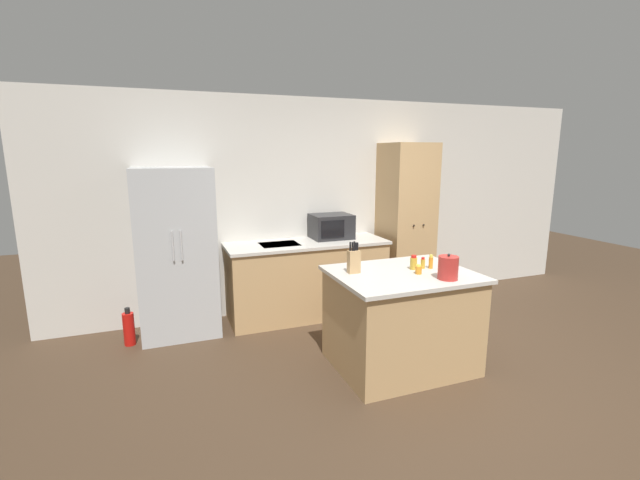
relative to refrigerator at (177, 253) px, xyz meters
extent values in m
plane|color=#423021|center=(2.10, -1.99, -0.90)|extent=(14.00, 14.00, 0.00)
cube|color=beige|center=(2.10, 0.34, 0.40)|extent=(7.20, 0.06, 2.60)
cube|color=#B7BABC|center=(0.00, 0.00, 0.00)|extent=(0.80, 0.63, 1.80)
cylinder|color=silver|center=(-0.04, -0.33, 0.14)|extent=(0.02, 0.02, 0.30)
cylinder|color=silver|center=(0.04, -0.33, 0.14)|extent=(0.02, 0.02, 0.30)
cube|color=tan|center=(1.47, 0.00, -0.46)|extent=(1.87, 0.64, 0.88)
cube|color=beige|center=(1.47, 0.00, -0.01)|extent=(1.91, 0.68, 0.03)
cube|color=#9EA0A3|center=(1.13, 0.00, 0.01)|extent=(0.44, 0.34, 0.01)
cube|color=tan|center=(2.83, 0.02, 0.13)|extent=(0.59, 0.59, 2.07)
sphere|color=black|center=(2.76, -0.28, 0.18)|extent=(0.02, 0.02, 0.02)
sphere|color=black|center=(2.90, -0.28, 0.18)|extent=(0.02, 0.02, 0.02)
cube|color=tan|center=(1.86, -1.50, -0.47)|extent=(1.18, 0.93, 0.86)
cube|color=beige|center=(1.86, -1.50, -0.02)|extent=(1.24, 0.99, 0.03)
cube|color=#232326|center=(1.82, 0.10, 0.16)|extent=(0.49, 0.38, 0.30)
cube|color=black|center=(1.76, -0.09, 0.16)|extent=(0.29, 0.01, 0.21)
cube|color=tan|center=(1.44, -1.36, 0.10)|extent=(0.11, 0.07, 0.20)
cylinder|color=black|center=(1.40, -1.36, 0.24)|extent=(0.02, 0.02, 0.08)
cylinder|color=black|center=(1.42, -1.37, 0.24)|extent=(0.02, 0.02, 0.08)
cylinder|color=black|center=(1.44, -1.37, 0.24)|extent=(0.02, 0.02, 0.08)
cylinder|color=black|center=(1.45, -1.36, 0.24)|extent=(0.02, 0.02, 0.07)
cylinder|color=black|center=(1.47, -1.36, 0.24)|extent=(0.02, 0.02, 0.07)
cylinder|color=orange|center=(1.96, -1.59, 0.03)|extent=(0.06, 0.06, 0.07)
cylinder|color=#E5DB4C|center=(1.96, -1.59, 0.07)|extent=(0.04, 0.04, 0.02)
cylinder|color=#B2281E|center=(2.24, -1.61, 0.05)|extent=(0.05, 0.05, 0.10)
cylinder|color=#E5DB4C|center=(2.24, -1.61, 0.11)|extent=(0.04, 0.04, 0.02)
cylinder|color=gold|center=(2.10, -1.45, 0.04)|extent=(0.04, 0.04, 0.09)
cylinder|color=red|center=(2.10, -1.45, 0.09)|extent=(0.03, 0.03, 0.02)
cylinder|color=gold|center=(2.00, -1.45, 0.05)|extent=(0.06, 0.06, 0.11)
cylinder|color=red|center=(2.00, -1.45, 0.12)|extent=(0.05, 0.05, 0.02)
cylinder|color=orange|center=(2.17, -1.48, 0.05)|extent=(0.04, 0.04, 0.11)
cylinder|color=#E5DB4C|center=(2.17, -1.48, 0.11)|extent=(0.03, 0.03, 0.02)
cylinder|color=#B72D28|center=(2.10, -1.82, 0.10)|extent=(0.17, 0.17, 0.20)
sphere|color=#262628|center=(2.10, -1.82, 0.21)|extent=(0.02, 0.02, 0.02)
cylinder|color=red|center=(-0.52, -0.14, -0.73)|extent=(0.11, 0.11, 0.34)
cylinder|color=black|center=(-0.52, -0.14, -0.53)|extent=(0.05, 0.05, 0.06)
camera|label=1|loc=(-0.14, -4.68, 1.04)|focal=24.00mm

